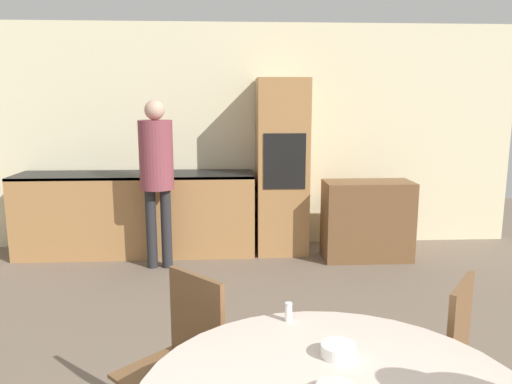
# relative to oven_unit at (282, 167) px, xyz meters

# --- Properties ---
(wall_back) EXTENTS (6.65, 0.05, 2.60)m
(wall_back) POSITION_rel_oven_unit_xyz_m (-0.49, 0.34, 0.32)
(wall_back) COLOR beige
(wall_back) RESTS_ON ground_plane
(kitchen_counter) EXTENTS (2.64, 0.60, 0.92)m
(kitchen_counter) POSITION_rel_oven_unit_xyz_m (-1.64, -0.01, -0.51)
(kitchen_counter) COLOR #AD7A47
(kitchen_counter) RESTS_ON ground_plane
(oven_unit) EXTENTS (0.57, 0.59, 1.97)m
(oven_unit) POSITION_rel_oven_unit_xyz_m (0.00, 0.00, 0.00)
(oven_unit) COLOR #AD7A47
(oven_unit) RESTS_ON ground_plane
(sideboard) EXTENTS (0.95, 0.45, 0.86)m
(sideboard) POSITION_rel_oven_unit_xyz_m (0.91, -0.35, -0.55)
(sideboard) COLOR brown
(sideboard) RESTS_ON ground_plane
(chair_far_left) EXTENTS (0.57, 0.57, 0.91)m
(chair_far_left) POSITION_rel_oven_unit_xyz_m (-0.84, -3.34, -0.47)
(chair_far_left) COLOR brown
(chair_far_left) RESTS_ON ground_plane
(chair_far_right) EXTENTS (0.56, 0.56, 0.91)m
(chair_far_right) POSITION_rel_oven_unit_xyz_m (0.39, -3.39, -0.47)
(chair_far_right) COLOR brown
(chair_far_right) RESTS_ON ground_plane
(person_standing) EXTENTS (0.34, 0.34, 1.73)m
(person_standing) POSITION_rel_oven_unit_xyz_m (-1.33, -0.52, 0.09)
(person_standing) COLOR #262628
(person_standing) RESTS_ON ground_plane
(bowl_centre) EXTENTS (0.14, 0.14, 0.05)m
(bowl_centre) POSITION_rel_oven_unit_xyz_m (-0.19, -3.82, -0.20)
(bowl_centre) COLOR white
(bowl_centre) RESTS_ON dining_table
(salt_shaker) EXTENTS (0.03, 0.03, 0.09)m
(salt_shaker) POSITION_rel_oven_unit_xyz_m (-0.35, -3.50, -0.18)
(salt_shaker) COLOR white
(salt_shaker) RESTS_ON dining_table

